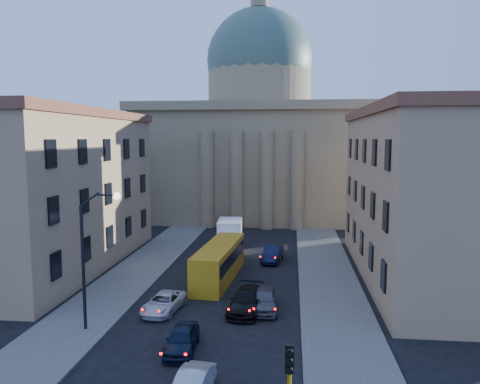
% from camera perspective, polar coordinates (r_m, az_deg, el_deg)
% --- Properties ---
extents(sidewalk_left, '(5.00, 60.00, 0.15)m').
position_cam_1_polar(sidewalk_left, '(41.26, -13.72, -10.51)').
color(sidewalk_left, '#595651').
rests_on(sidewalk_left, ground).
extents(sidewalk_right, '(5.00, 60.00, 0.15)m').
position_cam_1_polar(sidewalk_right, '(39.02, 10.97, -11.44)').
color(sidewalk_right, '#595651').
rests_on(sidewalk_right, ground).
extents(church, '(68.02, 28.76, 36.60)m').
position_cam_1_polar(church, '(74.65, 2.30, 6.43)').
color(church, '#7A6B4B').
rests_on(church, ground).
extents(building_left, '(11.60, 26.60, 14.70)m').
position_cam_1_polar(building_left, '(46.90, -22.08, 0.41)').
color(building_left, tan).
rests_on(building_left, ground).
extents(building_right, '(11.60, 26.60, 14.70)m').
position_cam_1_polar(building_right, '(42.88, 22.15, -0.12)').
color(building_right, tan).
rests_on(building_right, ground).
extents(street_lamp, '(2.62, 0.44, 8.83)m').
position_cam_1_polar(street_lamp, '(30.42, -17.74, -6.62)').
color(street_lamp, black).
rests_on(street_lamp, ground).
extents(car_left_near, '(1.86, 4.20, 1.40)m').
position_cam_1_polar(car_left_near, '(28.05, -7.09, -17.38)').
color(car_left_near, black).
rests_on(car_left_near, ground).
extents(car_left_mid, '(2.62, 4.74, 1.26)m').
position_cam_1_polar(car_left_mid, '(33.99, -9.29, -13.18)').
color(car_left_mid, silver).
rests_on(car_left_mid, ground).
extents(car_right_mid, '(2.50, 5.32, 1.50)m').
position_cam_1_polar(car_right_mid, '(33.57, 0.74, -13.12)').
color(car_right_mid, black).
rests_on(car_right_mid, ground).
extents(car_right_far, '(2.02, 4.49, 1.50)m').
position_cam_1_polar(car_right_far, '(33.82, 3.01, -12.98)').
color(car_right_far, '#4E4E53').
rests_on(car_right_far, ground).
extents(car_right_distant, '(2.17, 4.75, 1.51)m').
position_cam_1_polar(car_right_distant, '(46.50, 3.98, -7.52)').
color(car_right_distant, black).
rests_on(car_right_distant, ground).
extents(city_bus, '(3.23, 10.84, 3.01)m').
position_cam_1_polar(city_bus, '(40.53, -2.55, -8.37)').
color(city_bus, '#CA9216').
rests_on(city_bus, ground).
extents(box_truck, '(2.86, 6.34, 3.39)m').
position_cam_1_polar(box_truck, '(49.38, -1.29, -5.65)').
color(box_truck, white).
rests_on(box_truck, ground).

